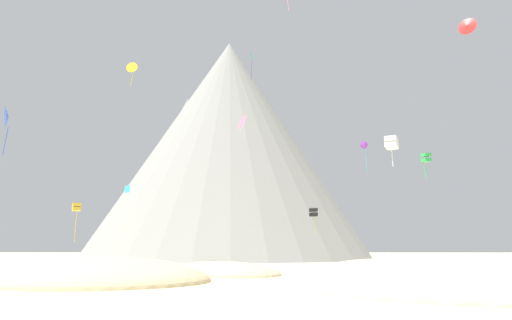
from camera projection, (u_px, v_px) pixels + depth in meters
name	position (u px, v px, depth m)	size (l,w,h in m)	color
ground_plane	(247.00, 295.00, 30.79)	(400.00, 400.00, 0.00)	beige
dune_foreground_left	(95.00, 282.00, 42.02)	(20.30, 18.75, 4.34)	#C6B284
dune_foreground_right	(440.00, 289.00, 34.49)	(26.24, 19.50, 3.83)	#CCBA8E
dune_midground	(391.00, 275.00, 52.29)	(17.25, 12.92, 3.42)	#C6B284
dune_back_low	(219.00, 274.00, 52.68)	(15.01, 11.19, 2.79)	#C6B284
bush_low_patch	(150.00, 281.00, 37.09)	(2.24, 2.24, 0.85)	#477238
bush_far_right	(464.00, 275.00, 43.92)	(1.48, 1.48, 0.92)	#477238
bush_far_left	(343.00, 272.00, 48.20)	(1.46, 1.46, 0.96)	#668C4C
rock_massif	(221.00, 157.00, 123.47)	(99.04, 99.04, 56.13)	gray
kite_violet_mid	(364.00, 146.00, 87.35)	(1.40, 0.63, 5.70)	purple
kite_blue_mid	(7.00, 117.00, 53.59)	(1.80, 2.26, 5.41)	blue
kite_red_high	(467.00, 26.00, 62.73)	(2.21, 1.91, 2.32)	red
kite_cyan_low	(127.00, 189.00, 75.27)	(0.95, 0.64, 1.26)	#33BCDB
kite_rainbow_mid	(243.00, 123.00, 70.97)	(1.84, 2.41, 2.15)	#E5668C
kite_gold_low	(77.00, 208.00, 65.21)	(1.41, 1.42, 5.18)	gold
kite_green_low	(426.00, 158.00, 51.67)	(1.05, 1.04, 2.78)	green
kite_teal_high	(251.00, 60.00, 92.20)	(0.46, 0.68, 5.33)	teal
kite_black_low	(313.00, 212.00, 89.04)	(1.72, 1.77, 5.04)	black
kite_yellow_high	(132.00, 68.00, 85.52)	(2.03, 0.79, 4.29)	yellow
kite_white_low	(391.00, 143.00, 50.57)	(1.64, 1.67, 3.16)	white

